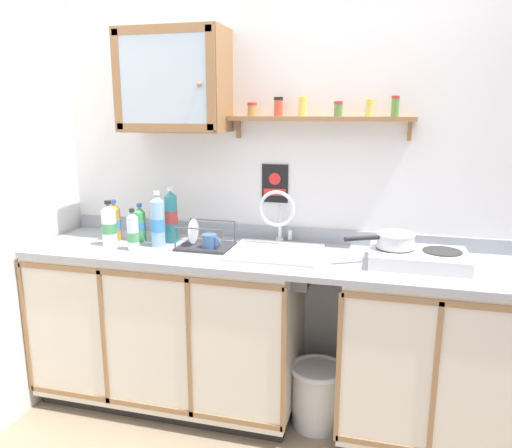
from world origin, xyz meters
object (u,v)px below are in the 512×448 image
at_px(bottle_soda_green_1, 140,224).
at_px(dish_rack, 204,243).
at_px(bottle_water_clear_0, 133,232).
at_px(mug, 210,242).
at_px(sink, 275,255).
at_px(saucepan, 394,240).
at_px(bottle_detergent_teal_2, 171,217).
at_px(hot_plate_stove, 418,258).
at_px(wall_cabinet, 174,81).
at_px(bottle_juice_amber_3, 114,222).
at_px(bottle_water_blue_5, 158,221).
at_px(bottle_opaque_white_4, 109,225).
at_px(warning_sign, 275,184).
at_px(trash_bin, 317,394).

height_order(bottle_soda_green_1, dish_rack, bottle_soda_green_1).
bearing_deg(bottle_water_clear_0, mug, 15.23).
relative_size(sink, bottle_water_clear_0, 2.10).
distance_m(saucepan, bottle_detergent_teal_2, 1.24).
height_order(hot_plate_stove, wall_cabinet, wall_cabinet).
bearing_deg(bottle_juice_amber_3, dish_rack, -1.58).
relative_size(bottle_detergent_teal_2, dish_rack, 1.09).
height_order(saucepan, mug, saucepan).
bearing_deg(bottle_water_clear_0, bottle_detergent_teal_2, 57.84).
xyz_separation_m(saucepan, bottle_water_blue_5, (-1.27, -0.03, 0.03)).
relative_size(bottle_opaque_white_4, dish_rack, 0.88).
bearing_deg(sink, wall_cabinet, 168.72).
distance_m(sink, bottle_soda_green_1, 0.81).
bearing_deg(warning_sign, bottle_water_clear_0, -148.48).
bearing_deg(hot_plate_stove, warning_sign, 158.70).
bearing_deg(bottle_water_clear_0, sink, 12.07).
height_order(mug, wall_cabinet, wall_cabinet).
height_order(mug, warning_sign, warning_sign).
bearing_deg(bottle_juice_amber_3, trash_bin, -3.74).
distance_m(warning_sign, trash_bin, 1.19).
distance_m(bottle_water_clear_0, dish_rack, 0.39).
bearing_deg(mug, bottle_opaque_white_4, -174.28).
bearing_deg(bottle_detergent_teal_2, warning_sign, 20.92).
xyz_separation_m(sink, saucepan, (0.61, -0.03, 0.13)).
xyz_separation_m(dish_rack, wall_cabinet, (-0.21, 0.14, 0.88)).
bearing_deg(trash_bin, mug, 177.43).
distance_m(hot_plate_stove, bottle_detergent_teal_2, 1.36).
xyz_separation_m(sink, dish_rack, (-0.40, -0.02, 0.04)).
bearing_deg(saucepan, bottle_juice_amber_3, 179.03).
bearing_deg(bottle_opaque_white_4, saucepan, 3.09).
xyz_separation_m(mug, wall_cabinet, (-0.26, 0.17, 0.86)).
bearing_deg(wall_cabinet, bottle_detergent_teal_2, -98.97).
bearing_deg(trash_bin, saucepan, 8.51).
bearing_deg(dish_rack, bottle_water_blue_5, -171.89).
bearing_deg(bottle_soda_green_1, saucepan, -1.70).
xyz_separation_m(bottle_soda_green_1, trash_bin, (1.06, -0.10, -0.86)).
xyz_separation_m(saucepan, bottle_soda_green_1, (-1.42, 0.04, -0.01)).
relative_size(saucepan, bottle_detergent_teal_2, 1.07).
bearing_deg(mug, bottle_water_clear_0, -164.77).
xyz_separation_m(sink, trash_bin, (0.26, -0.08, -0.75)).
bearing_deg(warning_sign, mug, -132.65).
xyz_separation_m(bottle_juice_amber_3, warning_sign, (0.90, 0.26, 0.22)).
bearing_deg(mug, dish_rack, 142.40).
bearing_deg(trash_bin, bottle_water_blue_5, 178.30).
height_order(hot_plate_stove, dish_rack, dish_rack).
distance_m(bottle_water_clear_0, bottle_soda_green_1, 0.18).
height_order(bottle_juice_amber_3, mug, bottle_juice_amber_3).
bearing_deg(bottle_detergent_teal_2, bottle_soda_green_1, -169.69).
bearing_deg(bottle_water_clear_0, dish_rack, 22.43).
bearing_deg(bottle_opaque_white_4, wall_cabinet, 36.15).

